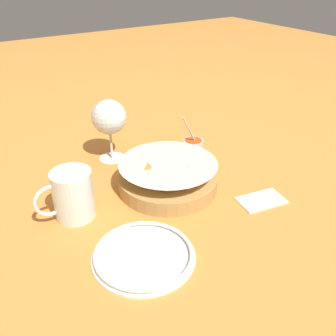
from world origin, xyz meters
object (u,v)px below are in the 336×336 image
object	(u,v)px
food_basket	(168,177)
sauce_cup	(193,146)
beer_mug	(73,196)
side_plate	(144,255)
wine_glass	(109,119)

from	to	relation	value
food_basket	sauce_cup	distance (m)	0.20
beer_mug	side_plate	bearing A→B (deg)	107.19
food_basket	wine_glass	size ratio (longest dim) A/B	1.40
food_basket	side_plate	size ratio (longest dim) A/B	1.21
wine_glass	beer_mug	bearing A→B (deg)	46.95
food_basket	side_plate	distance (m)	0.25
wine_glass	beer_mug	distance (m)	0.28
sauce_cup	wine_glass	world-z (taller)	wine_glass
food_basket	beer_mug	distance (m)	0.23
sauce_cup	beer_mug	distance (m)	0.40
sauce_cup	side_plate	xyz separation A→B (m)	(0.33, 0.29, -0.02)
wine_glass	beer_mug	world-z (taller)	wine_glass
food_basket	beer_mug	bearing A→B (deg)	-4.41
wine_glass	side_plate	bearing A→B (deg)	72.65
food_basket	wine_glass	distance (m)	0.24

